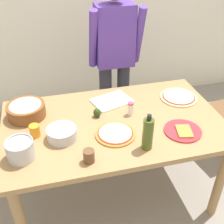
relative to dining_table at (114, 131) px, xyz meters
name	(u,v)px	position (x,y,z in m)	size (l,w,h in m)	color
ground	(113,191)	(0.00, 0.00, -0.67)	(8.00, 8.00, 0.00)	gray
dining_table	(114,131)	(0.00, 0.00, 0.00)	(1.60, 0.96, 0.76)	#A37A4C
person_cook	(115,56)	(0.21, 0.76, 0.27)	(0.49, 0.25, 1.62)	#2D2D38
pizza_raw_on_board	(179,97)	(0.60, 0.18, 0.10)	(0.30, 0.30, 0.02)	beige
pizza_cooked_on_tray	(115,134)	(-0.03, -0.15, 0.10)	(0.28, 0.28, 0.02)	#C67A33
plate_with_slice	(183,131)	(0.43, -0.24, 0.10)	(0.26, 0.26, 0.02)	red
popcorn_bowl	(26,109)	(-0.61, 0.22, 0.15)	(0.28, 0.28, 0.11)	brown
mixing_bowl_steel	(62,134)	(-0.38, -0.10, 0.13)	(0.20, 0.20, 0.08)	#B7B7BC
olive_oil_bottle	(148,134)	(0.13, -0.33, 0.20)	(0.07, 0.07, 0.26)	#47561E
steel_pot	(20,150)	(-0.65, -0.23, 0.16)	(0.17, 0.17, 0.13)	#B7B7BC
cup_orange	(35,131)	(-0.56, -0.03, 0.13)	(0.07, 0.07, 0.09)	orange
cup_small_brown	(89,156)	(-0.25, -0.36, 0.13)	(0.07, 0.07, 0.09)	brown
salt_shaker	(131,109)	(0.14, 0.06, 0.14)	(0.04, 0.04, 0.11)	white
cutting_board_white	(112,101)	(0.05, 0.27, 0.10)	(0.30, 0.22, 0.01)	white
avocado	(97,113)	(-0.10, 0.09, 0.13)	(0.06, 0.06, 0.07)	#2D4219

